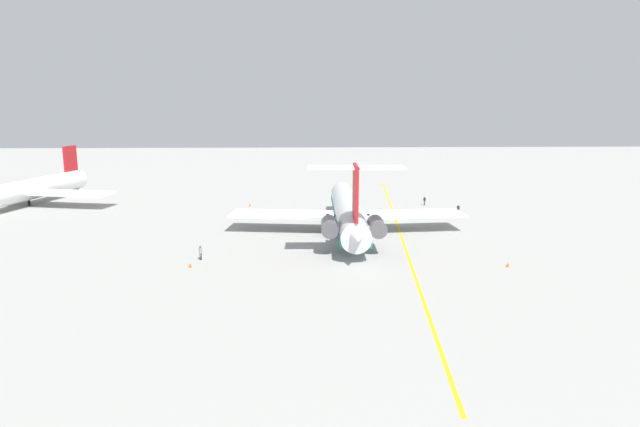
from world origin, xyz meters
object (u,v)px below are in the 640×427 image
main_jetliner (348,212)px  safety_cone_wingtip (508,264)px  airliner_mid_left (24,191)px  ground_crew_near_tail (425,200)px  ground_crew_portside (200,251)px  ground_crew_near_nose (458,208)px  safety_cone_tail (190,265)px  safety_cone_nose (250,205)px

main_jetliner → safety_cone_wingtip: bearing=-134.8°
main_jetliner → airliner_mid_left: (23.02, 56.52, -0.19)m
ground_crew_near_tail → ground_crew_portside: size_ratio=0.97×
ground_crew_near_nose → safety_cone_wingtip: (-30.31, 2.76, -0.85)m
safety_cone_tail → safety_cone_wingtip: bearing=-91.7°
ground_crew_near_nose → safety_cone_wingtip: size_ratio=3.22×
main_jetliner → ground_crew_near_tail: bearing=-35.0°
ground_crew_portside → safety_cone_tail: size_ratio=3.17×
ground_crew_near_tail → safety_cone_nose: size_ratio=3.09×
ground_crew_near_nose → safety_cone_wingtip: 30.45m
safety_cone_nose → safety_cone_wingtip: size_ratio=1.00×
ground_crew_near_tail → airliner_mid_left: bearing=118.2°
main_jetliner → safety_cone_tail: 25.61m
ground_crew_portside → main_jetliner: bearing=111.8°
ground_crew_near_nose → safety_cone_nose: (8.94, 35.58, -0.85)m
ground_crew_near_nose → safety_cone_tail: bearing=-62.3°
main_jetliner → airliner_mid_left: main_jetliner is taller
airliner_mid_left → safety_cone_nose: bearing=100.4°
ground_crew_near_nose → safety_cone_nose: 36.70m
airliner_mid_left → ground_crew_near_tail: size_ratio=19.35×
safety_cone_nose → safety_cone_tail: (-38.19, 3.40, 0.00)m
ground_crew_near_nose → ground_crew_near_tail: 9.52m
main_jetliner → safety_cone_tail: bearing=131.7°
main_jetliner → safety_cone_wingtip: main_jetliner is taller
main_jetliner → safety_cone_nose: main_jetliner is taller
ground_crew_near_nose → safety_cone_wingtip: ground_crew_near_nose is taller
main_jetliner → safety_cone_wingtip: 24.48m
ground_crew_near_tail → safety_cone_wingtip: 39.08m
ground_crew_near_tail → safety_cone_tail: bearing=166.6°
main_jetliner → ground_crew_near_nose: main_jetliner is taller
safety_cone_tail → ground_crew_near_tail: bearing=-42.8°
main_jetliner → safety_cone_tail: main_jetliner is taller
airliner_mid_left → safety_cone_tail: airliner_mid_left is taller
airliner_mid_left → ground_crew_near_nose: airliner_mid_left is taller
ground_crew_near_nose → ground_crew_portside: 46.43m
ground_crew_portside → safety_cone_tail: bearing=-27.0°
airliner_mid_left → ground_crew_near_tail: 72.40m
ground_crew_near_nose → safety_cone_tail: ground_crew_near_nose is taller
main_jetliner → ground_crew_portside: 23.15m
airliner_mid_left → ground_crew_near_nose: 76.82m
airliner_mid_left → safety_cone_tail: bearing=55.5°
airliner_mid_left → ground_crew_portside: size_ratio=18.85×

